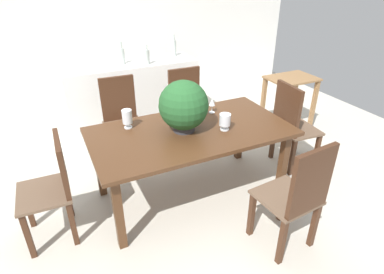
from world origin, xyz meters
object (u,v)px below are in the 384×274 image
object	(u,v)px
kitchen_counter	(133,95)
wine_bottle_clear	(122,56)
chair_near_right	(297,195)
flower_centerpiece	(184,106)
side_table	(290,92)
crystal_vase_center_near	(127,117)
wine_bottle_dark	(174,48)
wine_bottle_amber	(147,57)
crystal_vase_left	(225,120)
wine_glass	(212,102)
dining_table	(191,137)
chair_far_left	(122,116)
chair_foot_end	(291,122)
chair_far_right	(187,104)
chair_head_end	(54,184)

from	to	relation	value
kitchen_counter	wine_bottle_clear	bearing A→B (deg)	178.37
chair_near_right	kitchen_counter	distance (m)	2.91
flower_centerpiece	side_table	distance (m)	2.10
crystal_vase_center_near	side_table	xyz separation A→B (m)	(2.39, 0.45, -0.28)
wine_bottle_dark	wine_bottle_amber	bearing A→B (deg)	-153.65
crystal_vase_left	crystal_vase_center_near	xyz separation A→B (m)	(-0.81, 0.43, 0.01)
wine_glass	side_table	world-z (taller)	wine_glass
dining_table	crystal_vase_center_near	size ratio (longest dim) A/B	10.20
dining_table	wine_bottle_dark	size ratio (longest dim) A/B	6.19
chair_far_left	crystal_vase_center_near	bearing A→B (deg)	-96.03
dining_table	chair_near_right	xyz separation A→B (m)	(0.43, -1.02, -0.11)
dining_table	chair_foot_end	xyz separation A→B (m)	(1.26, 0.01, -0.11)
chair_foot_end	side_table	world-z (taller)	chair_foot_end
crystal_vase_left	wine_bottle_amber	xyz separation A→B (m)	(-0.14, 1.82, 0.19)
chair_foot_end	chair_far_left	world-z (taller)	chair_foot_end
wine_bottle_amber	side_table	distance (m)	2.01
crystal_vase_center_near	crystal_vase_left	bearing A→B (deg)	-28.01
wine_bottle_clear	side_table	bearing A→B (deg)	-28.82
chair_near_right	wine_bottle_dark	xyz separation A→B (m)	(0.21, 2.95, 0.50)
wine_bottle_clear	wine_bottle_amber	world-z (taller)	wine_bottle_clear
wine_bottle_clear	chair_far_right	bearing A→B (deg)	-55.89
chair_far_left	flower_centerpiece	xyz separation A→B (m)	(0.36, -1.00, 0.45)
crystal_vase_left	wine_glass	distance (m)	0.41
dining_table	chair_foot_end	bearing A→B (deg)	0.37
wine_bottle_amber	flower_centerpiece	bearing A→B (deg)	-97.40
chair_far_left	wine_bottle_dark	bearing A→B (deg)	42.56
kitchen_counter	wine_bottle_clear	size ratio (longest dim) A/B	6.32
dining_table	chair_far_right	world-z (taller)	chair_far_right
dining_table	chair_head_end	xyz separation A→B (m)	(-1.27, -0.00, -0.14)
crystal_vase_center_near	chair_near_right	bearing A→B (deg)	-54.01
chair_foot_end	flower_centerpiece	size ratio (longest dim) A/B	2.08
chair_far_left	wine_bottle_clear	bearing A→B (deg)	73.57
chair_foot_end	wine_glass	size ratio (longest dim) A/B	6.30
wine_glass	wine_bottle_amber	distance (m)	1.44
chair_foot_end	chair_near_right	distance (m)	1.32
crystal_vase_left	wine_glass	xyz separation A→B (m)	(0.08, 0.40, 0.02)
chair_far_left	wine_bottle_clear	world-z (taller)	wine_bottle_clear
chair_far_right	chair_near_right	bearing A→B (deg)	-89.13
crystal_vase_left	wine_glass	size ratio (longest dim) A/B	1.00
flower_centerpiece	crystal_vase_left	xyz separation A→B (m)	(0.35, -0.15, -0.15)
wine_bottle_dark	flower_centerpiece	bearing A→B (deg)	-110.37
dining_table	chair_far_left	distance (m)	1.11
wine_bottle_clear	side_table	size ratio (longest dim) A/B	0.37
chair_far_left	wine_bottle_dark	world-z (taller)	wine_bottle_dark
wine_bottle_clear	wine_bottle_dark	bearing A→B (deg)	5.76
dining_table	chair_near_right	world-z (taller)	chair_near_right
chair_foot_end	wine_bottle_dark	distance (m)	2.08
dining_table	wine_bottle_clear	world-z (taller)	wine_bottle_clear
crystal_vase_center_near	kitchen_counter	bearing A→B (deg)	73.09
crystal_vase_left	crystal_vase_center_near	size ratio (longest dim) A/B	0.87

